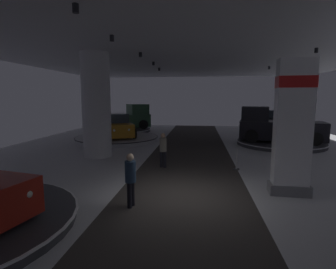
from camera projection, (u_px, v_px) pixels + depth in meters
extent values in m
cube|color=silver|center=(183.00, 196.00, 8.63)|extent=(24.00, 44.00, 0.05)
cube|color=#383330|center=(183.00, 196.00, 8.63)|extent=(4.40, 44.00, 0.01)
cube|color=silver|center=(184.00, 17.00, 7.87)|extent=(24.00, 44.00, 0.10)
cylinder|color=black|center=(76.00, 8.00, 6.41)|extent=(0.16, 0.16, 0.22)
cylinder|color=black|center=(112.00, 38.00, 9.63)|extent=(0.16, 0.16, 0.22)
cylinder|color=black|center=(140.00, 55.00, 13.31)|extent=(0.16, 0.16, 0.22)
cylinder|color=black|center=(153.00, 64.00, 16.77)|extent=(0.16, 0.16, 0.22)
cylinder|color=black|center=(159.00, 69.00, 20.08)|extent=(0.16, 0.16, 0.22)
cylinder|color=black|center=(316.00, 50.00, 12.12)|extent=(0.16, 0.16, 0.22)
cylinder|color=black|center=(283.00, 62.00, 15.84)|extent=(0.16, 0.16, 0.22)
cylinder|color=black|center=(269.00, 68.00, 19.09)|extent=(0.16, 0.16, 0.22)
cylinder|color=silver|center=(96.00, 106.00, 14.03)|extent=(1.49, 1.49, 5.50)
cube|color=slate|center=(289.00, 189.00, 8.77)|extent=(1.30, 0.72, 0.35)
cube|color=white|center=(293.00, 123.00, 8.46)|extent=(1.13, 0.62, 4.03)
cube|color=red|center=(296.00, 82.00, 8.29)|extent=(1.15, 0.65, 0.36)
cylinder|color=black|center=(27.00, 199.00, 6.72)|extent=(0.71, 0.36, 0.68)
sphere|color=white|center=(28.00, 194.00, 5.99)|extent=(0.18, 0.18, 0.18)
cylinder|color=silver|center=(278.00, 131.00, 23.69)|extent=(5.16, 5.16, 0.36)
cylinder|color=black|center=(278.00, 130.00, 23.67)|extent=(5.26, 5.26, 0.05)
cube|color=black|center=(278.00, 123.00, 23.58)|extent=(4.34, 4.13, 0.90)
cube|color=#2D3842|center=(280.00, 114.00, 23.56)|extent=(2.46, 2.43, 0.70)
cylinder|color=black|center=(279.00, 128.00, 22.00)|extent=(0.65, 0.62, 0.68)
cylinder|color=black|center=(259.00, 126.00, 23.63)|extent=(0.65, 0.62, 0.68)
cylinder|color=black|center=(298.00, 126.00, 23.61)|extent=(0.65, 0.62, 0.68)
cylinder|color=black|center=(277.00, 124.00, 25.24)|extent=(0.65, 0.62, 0.68)
sphere|color=white|center=(269.00, 123.00, 22.00)|extent=(0.18, 0.18, 0.18)
sphere|color=white|center=(259.00, 122.00, 22.81)|extent=(0.18, 0.18, 0.18)
cylinder|color=#333338|center=(121.00, 130.00, 25.11)|extent=(5.56, 5.56, 0.25)
cylinder|color=white|center=(121.00, 129.00, 25.10)|extent=(5.68, 5.68, 0.05)
cube|color=#2D5638|center=(121.00, 121.00, 24.99)|extent=(5.59, 4.64, 1.20)
cube|color=#2D5638|center=(138.00, 109.00, 25.58)|extent=(2.46, 2.52, 1.00)
cube|color=#28333D|center=(133.00, 109.00, 25.36)|extent=(1.01, 1.51, 0.75)
cylinder|color=black|center=(135.00, 123.00, 26.89)|extent=(0.86, 0.69, 0.84)
cylinder|color=black|center=(144.00, 125.00, 24.79)|extent=(0.86, 0.69, 0.84)
cylinder|color=black|center=(98.00, 124.00, 25.28)|extent=(0.86, 0.69, 0.84)
cylinder|color=black|center=(104.00, 126.00, 23.18)|extent=(0.86, 0.69, 0.84)
cylinder|color=#333338|center=(280.00, 143.00, 17.81)|extent=(5.61, 5.61, 0.27)
cylinder|color=white|center=(280.00, 142.00, 17.79)|extent=(5.73, 5.73, 0.05)
cube|color=black|center=(281.00, 130.00, 17.69)|extent=(5.60, 3.08, 1.20)
cube|color=black|center=(255.00, 114.00, 18.06)|extent=(2.03, 2.19, 1.00)
cube|color=#28333D|center=(263.00, 114.00, 17.90)|extent=(0.41, 1.73, 0.75)
cylinder|color=black|center=(252.00, 136.00, 17.19)|extent=(0.88, 0.44, 0.84)
cylinder|color=black|center=(252.00, 132.00, 19.41)|extent=(0.88, 0.44, 0.84)
cylinder|color=black|center=(315.00, 139.00, 16.06)|extent=(0.88, 0.44, 0.84)
cylinder|color=black|center=(308.00, 134.00, 18.28)|extent=(0.88, 0.44, 0.84)
cylinder|color=#B7B7BC|center=(117.00, 139.00, 19.64)|extent=(5.95, 5.95, 0.31)
cylinder|color=black|center=(117.00, 137.00, 19.63)|extent=(6.06, 6.06, 0.05)
cube|color=#B77519|center=(117.00, 128.00, 19.54)|extent=(3.49, 4.56, 0.90)
cube|color=#2D3842|center=(116.00, 118.00, 19.58)|extent=(2.25, 2.40, 0.70)
cylinder|color=black|center=(134.00, 134.00, 18.58)|extent=(0.50, 0.71, 0.68)
cylinder|color=black|center=(105.00, 135.00, 17.91)|extent=(0.50, 0.71, 0.68)
cylinder|color=black|center=(127.00, 129.00, 21.24)|extent=(0.50, 0.71, 0.68)
cylinder|color=black|center=(101.00, 130.00, 20.57)|extent=(0.50, 0.71, 0.68)
sphere|color=white|center=(129.00, 130.00, 17.77)|extent=(0.18, 0.18, 0.18)
sphere|color=white|center=(114.00, 130.00, 17.44)|extent=(0.18, 0.18, 0.18)
cylinder|color=black|center=(129.00, 195.00, 7.62)|extent=(0.14, 0.14, 0.80)
cylinder|color=black|center=(132.00, 193.00, 7.79)|extent=(0.14, 0.14, 0.80)
cylinder|color=#233851|center=(130.00, 172.00, 7.61)|extent=(0.32, 0.32, 0.62)
sphere|color=beige|center=(130.00, 157.00, 7.55)|extent=(0.22, 0.22, 0.22)
cylinder|color=black|center=(161.00, 159.00, 12.13)|extent=(0.14, 0.14, 0.80)
cylinder|color=black|center=(165.00, 159.00, 12.04)|extent=(0.14, 0.14, 0.80)
cylinder|color=#6B665B|center=(163.00, 145.00, 11.99)|extent=(0.32, 0.32, 0.62)
sphere|color=#99755B|center=(163.00, 135.00, 11.93)|extent=(0.22, 0.22, 0.22)
cylinder|color=#333338|center=(236.00, 169.00, 11.76)|extent=(0.28, 0.28, 0.04)
cylinder|color=#B2B2B7|center=(237.00, 159.00, 11.69)|extent=(0.07, 0.07, 0.96)
sphere|color=#B2B2B7|center=(237.00, 148.00, 11.63)|extent=(0.10, 0.10, 0.10)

